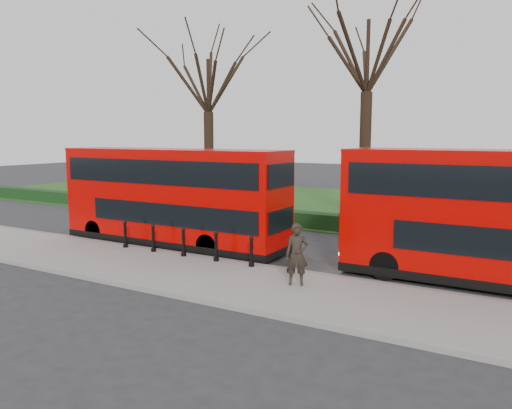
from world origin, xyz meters
The scene contains 12 objects.
ground centered at (0.00, 0.00, 0.00)m, with size 120.00×120.00×0.00m, color #28282B.
pavement centered at (0.00, -3.00, 0.07)m, with size 60.00×4.00×0.15m, color gray.
kerb centered at (0.00, -1.00, 0.07)m, with size 60.00×0.25×0.16m, color slate.
grass_verge centered at (0.00, 15.00, 0.03)m, with size 60.00×18.00×0.06m, color #1F4617.
hedge centered at (0.00, 6.80, 0.40)m, with size 60.00×0.90×0.80m, color black.
yellow_line_outer centered at (0.00, -0.70, 0.01)m, with size 60.00×0.10×0.01m, color yellow.
yellow_line_inner centered at (0.00, -0.50, 0.01)m, with size 60.00×0.10×0.01m, color yellow.
tree_left centered at (-8.00, 10.00, 7.94)m, with size 7.00×7.00×10.93m.
tree_mid centered at (2.00, 10.00, 9.00)m, with size 7.92×7.92×12.38m.
bollard_row centered at (-0.45, -1.35, 0.65)m, with size 7.45×0.15×1.00m.
bus_lead centered at (-3.09, 0.40, 2.03)m, with size 10.13×2.33×4.03m.
pedestrian centered at (3.99, -2.50, 1.08)m, with size 0.68×0.45×1.86m, color black.
Camera 1 is at (10.16, -15.66, 4.61)m, focal length 35.00 mm.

